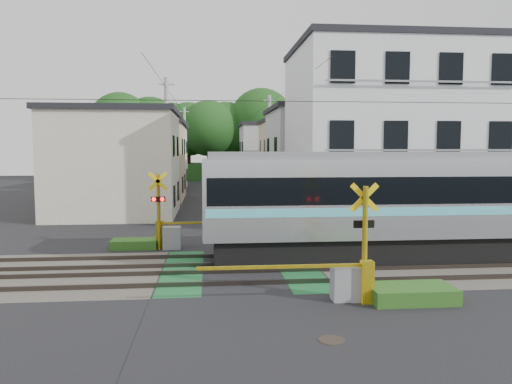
{
  "coord_description": "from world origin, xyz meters",
  "views": [
    {
      "loc": [
        -1.02,
        -16.07,
        3.97
      ],
      "look_at": [
        0.97,
        5.0,
        2.12
      ],
      "focal_mm": 35.0,
      "sensor_mm": 36.0,
      "label": 1
    }
  ],
  "objects": [
    {
      "name": "manhole_cover",
      "position": [
        1.48,
        -6.25,
        0.01
      ],
      "size": [
        0.56,
        0.56,
        0.02
      ],
      "primitive_type": "cylinder",
      "color": "#2D261E",
      "rests_on": "ground"
    },
    {
      "name": "pedestrian",
      "position": [
        0.29,
        28.73,
        0.93
      ],
      "size": [
        0.78,
        0.63,
        1.86
      ],
      "primitive_type": "imported",
      "rotation": [
        0.0,
        0.0,
        3.45
      ],
      "color": "#32393E",
      "rests_on": "ground"
    },
    {
      "name": "crossing_signal_near",
      "position": [
        2.59,
        -3.65,
        0.71
      ],
      "size": [
        4.74,
        0.65,
        3.09
      ],
      "color": "yellow",
      "rests_on": "ground"
    },
    {
      "name": "track_bed",
      "position": [
        0.0,
        0.0,
        0.04
      ],
      "size": [
        120.0,
        120.0,
        0.14
      ],
      "color": "#47423A",
      "rests_on": "ground"
    },
    {
      "name": "tree_hill",
      "position": [
        -0.32,
        48.97,
        5.78
      ],
      "size": [
        40.0,
        11.45,
        11.66
      ],
      "color": "#1C4617",
      "rests_on": "ground"
    },
    {
      "name": "apartment_block",
      "position": [
        8.5,
        9.49,
        4.66
      ],
      "size": [
        10.2,
        8.36,
        9.3
      ],
      "color": "white",
      "rests_on": "ground"
    },
    {
      "name": "crossing_signal_far",
      "position": [
        -2.59,
        3.65,
        0.71
      ],
      "size": [
        4.74,
        0.65,
        3.09
      ],
      "color": "yellow",
      "rests_on": "ground"
    },
    {
      "name": "catenary",
      "position": [
        6.0,
        0.03,
        3.7
      ],
      "size": [
        60.0,
        5.04,
        7.0
      ],
      "color": "#2D2D33",
      "rests_on": "ground"
    },
    {
      "name": "weed_patches",
      "position": [
        1.76,
        -0.09,
        0.18
      ],
      "size": [
        10.25,
        8.8,
        0.4
      ],
      "color": "#2D5E1E",
      "rests_on": "ground"
    },
    {
      "name": "houses_row",
      "position": [
        0.25,
        25.92,
        3.24
      ],
      "size": [
        22.07,
        31.35,
        6.8
      ],
      "color": "beige",
      "rests_on": "ground"
    },
    {
      "name": "ground",
      "position": [
        0.0,
        0.0,
        0.0
      ],
      "size": [
        120.0,
        120.0,
        0.0
      ],
      "primitive_type": "plane",
      "color": "black"
    },
    {
      "name": "utility_poles",
      "position": [
        -1.05,
        23.01,
        4.08
      ],
      "size": [
        7.9,
        42.0,
        8.0
      ],
      "color": "#A5A5A0",
      "rests_on": "ground"
    }
  ]
}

